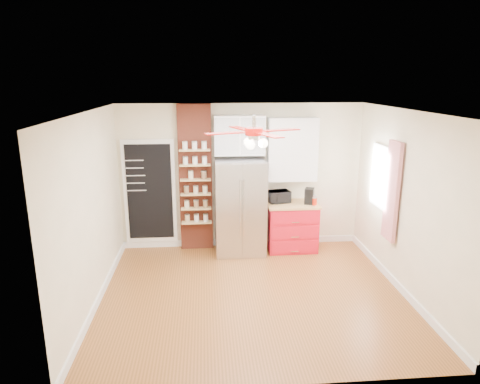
{
  "coord_description": "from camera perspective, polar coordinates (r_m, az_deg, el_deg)",
  "views": [
    {
      "loc": [
        -0.67,
        -5.77,
        3.13
      ],
      "look_at": [
        -0.12,
        0.9,
        1.35
      ],
      "focal_mm": 32.0,
      "sensor_mm": 36.0,
      "label": 1
    }
  ],
  "objects": [
    {
      "name": "ceiling",
      "position": [
        5.82,
        1.9,
        10.7
      ],
      "size": [
        4.5,
        4.5,
        0.0
      ],
      "primitive_type": "plane",
      "color": "white",
      "rests_on": "wall_back"
    },
    {
      "name": "red_cabinet",
      "position": [
        8.07,
        6.91,
        -4.56
      ],
      "size": [
        0.94,
        0.64,
        0.9
      ],
      "color": "red",
      "rests_on": "floor"
    },
    {
      "name": "floor",
      "position": [
        6.59,
        1.7,
        -13.4
      ],
      "size": [
        4.5,
        4.5,
        0.0
      ],
      "primitive_type": "plane",
      "color": "brown",
      "rests_on": "ground"
    },
    {
      "name": "wall_front",
      "position": [
        4.22,
        4.91,
        -10.06
      ],
      "size": [
        4.5,
        0.02,
        2.7
      ],
      "primitive_type": "cube",
      "color": "beige",
      "rests_on": "floor"
    },
    {
      "name": "wall_right",
      "position": [
        6.7,
        21.28,
        -1.5
      ],
      "size": [
        0.02,
        4.0,
        2.7
      ],
      "primitive_type": "cube",
      "color": "beige",
      "rests_on": "floor"
    },
    {
      "name": "coffee_maker",
      "position": [
        7.91,
        9.22,
        -0.53
      ],
      "size": [
        0.21,
        0.23,
        0.29
      ],
      "primitive_type": "cube",
      "rotation": [
        0.0,
        0.0,
        -0.38
      ],
      "color": "black",
      "rests_on": "red_cabinet"
    },
    {
      "name": "upper_shelf_unit",
      "position": [
        7.88,
        6.98,
        5.66
      ],
      "size": [
        0.9,
        0.3,
        1.15
      ],
      "primitive_type": "cube",
      "color": "white",
      "rests_on": "wall_back"
    },
    {
      "name": "upper_glass_cabinet",
      "position": [
        7.68,
        -0.09,
        7.6
      ],
      "size": [
        0.9,
        0.35,
        0.7
      ],
      "primitive_type": "cube",
      "color": "white",
      "rests_on": "wall_back"
    },
    {
      "name": "pantry_jar_beans",
      "position": [
        7.73,
        -4.83,
        2.24
      ],
      "size": [
        0.12,
        0.12,
        0.13
      ],
      "primitive_type": "cylinder",
      "rotation": [
        0.0,
        0.0,
        -0.26
      ],
      "color": "#836043",
      "rests_on": "brick_pillar"
    },
    {
      "name": "window",
      "position": [
        7.44,
        18.32,
        1.91
      ],
      "size": [
        0.04,
        0.75,
        1.05
      ],
      "primitive_type": "cube",
      "color": "white",
      "rests_on": "wall_right"
    },
    {
      "name": "pantry_jar_oats",
      "position": [
        7.74,
        -6.59,
        2.25
      ],
      "size": [
        0.11,
        0.11,
        0.14
      ],
      "primitive_type": "cylinder",
      "rotation": [
        0.0,
        0.0,
        0.2
      ],
      "color": "beige",
      "rests_on": "brick_pillar"
    },
    {
      "name": "wall_back",
      "position": [
        8.0,
        0.17,
        2.07
      ],
      "size": [
        4.5,
        0.02,
        2.7
      ],
      "primitive_type": "cube",
      "color": "beige",
      "rests_on": "floor"
    },
    {
      "name": "canister_left",
      "position": [
        7.88,
        9.84,
        -1.23
      ],
      "size": [
        0.12,
        0.12,
        0.13
      ],
      "primitive_type": "cylinder",
      "rotation": [
        0.0,
        0.0,
        -0.18
      ],
      "color": "#B21D09",
      "rests_on": "red_cabinet"
    },
    {
      "name": "ceiling_fan",
      "position": [
        5.85,
        1.88,
        8.0
      ],
      "size": [
        1.4,
        1.4,
        0.44
      ],
      "color": "silver",
      "rests_on": "ceiling"
    },
    {
      "name": "wall_left",
      "position": [
        6.24,
        -19.23,
        -2.5
      ],
      "size": [
        0.02,
        4.0,
        2.7
      ],
      "primitive_type": "cube",
      "color": "beige",
      "rests_on": "floor"
    },
    {
      "name": "brick_pillar",
      "position": [
        7.89,
        -5.94,
        1.82
      ],
      "size": [
        0.6,
        0.16,
        2.7
      ],
      "primitive_type": "cube",
      "color": "brown",
      "rests_on": "floor"
    },
    {
      "name": "canister_right",
      "position": [
        7.96,
        9.69,
        -0.99
      ],
      "size": [
        0.11,
        0.11,
        0.15
      ],
      "primitive_type": "cylinder",
      "rotation": [
        0.0,
        0.0,
        -0.03
      ],
      "color": "#BF0A0E",
      "rests_on": "red_cabinet"
    },
    {
      "name": "chalkboard",
      "position": [
        8.06,
        -11.94,
        0.01
      ],
      "size": [
        0.95,
        0.05,
        1.95
      ],
      "color": "white",
      "rests_on": "wall_back"
    },
    {
      "name": "curtain",
      "position": [
        6.95,
        19.61,
        0.07
      ],
      "size": [
        0.06,
        0.4,
        1.55
      ],
      "primitive_type": "cube",
      "color": "red",
      "rests_on": "wall_right"
    },
    {
      "name": "fridge",
      "position": [
        7.76,
        0.04,
        -1.97
      ],
      "size": [
        0.9,
        0.7,
        1.75
      ],
      "primitive_type": "cube",
      "color": "#A7A7AB",
      "rests_on": "floor"
    },
    {
      "name": "toaster_oven",
      "position": [
        7.94,
        5.17,
        -0.61
      ],
      "size": [
        0.45,
        0.36,
        0.22
      ],
      "primitive_type": "imported",
      "rotation": [
        0.0,
        0.0,
        0.24
      ],
      "color": "black",
      "rests_on": "red_cabinet"
    }
  ]
}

